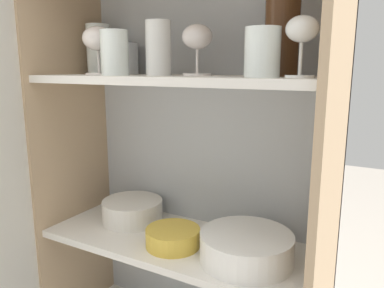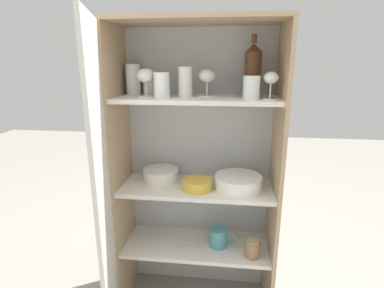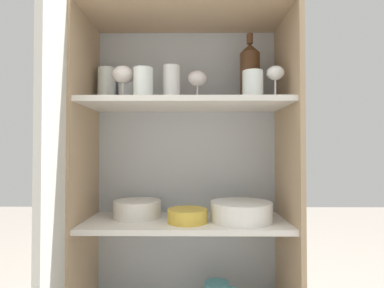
{
  "view_description": "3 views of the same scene",
  "coord_description": "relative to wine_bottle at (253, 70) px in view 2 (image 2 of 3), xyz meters",
  "views": [
    {
      "loc": [
        0.51,
        -0.68,
        1.15
      ],
      "look_at": [
        0.05,
        0.14,
        0.96
      ],
      "focal_mm": 35.0,
      "sensor_mm": 36.0,
      "label": 1
    },
    {
      "loc": [
        0.14,
        -1.26,
        1.29
      ],
      "look_at": [
        -0.03,
        0.17,
        0.89
      ],
      "focal_mm": 28.0,
      "sensor_mm": 36.0,
      "label": 2
    },
    {
      "loc": [
        0.03,
        -1.0,
        0.94
      ],
      "look_at": [
        0.02,
        0.16,
        0.97
      ],
      "focal_mm": 28.0,
      "sensor_mm": 36.0,
      "label": 3
    }
  ],
  "objects": [
    {
      "name": "storage_jar",
      "position": [
        0.04,
        -0.12,
        -0.87
      ],
      "size": [
        0.08,
        0.08,
        0.09
      ],
      "color": "#99704C",
      "rests_on": "shelf_board_lower"
    },
    {
      "name": "cupboard_back_panel",
      "position": [
        -0.26,
        0.11,
        -0.52
      ],
      "size": [
        0.8,
        0.02,
        1.46
      ],
      "primitive_type": "cube",
      "color": "#B2B7BC",
      "rests_on": "ground_plane"
    },
    {
      "name": "cupboard_side_right",
      "position": [
        0.13,
        -0.04,
        -0.52
      ],
      "size": [
        0.02,
        0.33,
        1.46
      ],
      "primitive_type": "cube",
      "color": "tan",
      "rests_on": "ground_plane"
    },
    {
      "name": "serving_spoon",
      "position": [
        -0.29,
        -0.09,
        -0.91
      ],
      "size": [
        0.17,
        0.07,
        0.01
      ],
      "color": "silver",
      "rests_on": "shelf_board_lower"
    },
    {
      "name": "tumbler_glass_1",
      "position": [
        -0.41,
        -0.1,
        -0.07
      ],
      "size": [
        0.07,
        0.07,
        0.12
      ],
      "color": "white",
      "rests_on": "shelf_board_upper"
    },
    {
      "name": "tumbler_glass_4",
      "position": [
        -0.5,
        0.05,
        -0.08
      ],
      "size": [
        0.08,
        0.08,
        0.09
      ],
      "color": "white",
      "rests_on": "shelf_board_upper"
    },
    {
      "name": "tumbler_glass_0",
      "position": [
        -0.01,
        -0.1,
        -0.07
      ],
      "size": [
        0.07,
        0.07,
        0.1
      ],
      "color": "white",
      "rests_on": "shelf_board_upper"
    },
    {
      "name": "wine_glass_2",
      "position": [
        0.07,
        -0.11,
        -0.04
      ],
      "size": [
        0.06,
        0.06,
        0.12
      ],
      "color": "white",
      "rests_on": "shelf_board_upper"
    },
    {
      "name": "shelf_board_middle",
      "position": [
        -0.26,
        -0.04,
        -0.58
      ],
      "size": [
        0.76,
        0.3,
        0.02
      ],
      "primitive_type": "cube",
      "color": "silver"
    },
    {
      "name": "wine_bottle",
      "position": [
        0.0,
        0.0,
        0.0
      ],
      "size": [
        0.08,
        0.08,
        0.28
      ],
      "color": "#4C2D19",
      "rests_on": "shelf_board_upper"
    },
    {
      "name": "shelf_board_upper",
      "position": [
        -0.26,
        -0.04,
        -0.13
      ],
      "size": [
        0.76,
        0.3,
        0.02
      ],
      "primitive_type": "cube",
      "color": "silver"
    },
    {
      "name": "plate_stack_white",
      "position": [
        -0.05,
        -0.06,
        -0.54
      ],
      "size": [
        0.23,
        0.23,
        0.07
      ],
      "color": "white",
      "rests_on": "shelf_board_middle"
    },
    {
      "name": "tumbler_glass_2",
      "position": [
        -0.58,
        0.03,
        -0.05
      ],
      "size": [
        0.07,
        0.07,
        0.15
      ],
      "color": "white",
      "rests_on": "shelf_board_upper"
    },
    {
      "name": "coffee_mug_primary",
      "position": [
        -0.13,
        -0.05,
        -0.86
      ],
      "size": [
        0.14,
        0.09,
        0.1
      ],
      "color": "teal",
      "rests_on": "shelf_board_lower"
    },
    {
      "name": "cupboard_side_left",
      "position": [
        -0.64,
        -0.04,
        -0.52
      ],
      "size": [
        0.02,
        0.33,
        1.46
      ],
      "primitive_type": "cube",
      "color": "tan",
      "rests_on": "ground_plane"
    },
    {
      "name": "wine_glass_0",
      "position": [
        -0.21,
        -0.02,
        -0.03
      ],
      "size": [
        0.08,
        0.08,
        0.13
      ],
      "color": "silver",
      "rests_on": "shelf_board_upper"
    },
    {
      "name": "wine_glass_1",
      "position": [
        -0.49,
        -0.07,
        -0.03
      ],
      "size": [
        0.08,
        0.08,
        0.13
      ],
      "color": "silver",
      "rests_on": "shelf_board_upper"
    },
    {
      "name": "cupboard_door",
      "position": [
        -0.6,
        -0.4,
        -0.52
      ],
      "size": [
        0.13,
        0.38,
        1.46
      ],
      "color": "silver",
      "rests_on": "ground_plane"
    },
    {
      "name": "cupboard_top_panel",
      "position": [
        -0.26,
        -0.04,
        0.21
      ],
      "size": [
        0.8,
        0.33,
        0.02
      ],
      "primitive_type": "cube",
      "color": "tan",
      "rests_on": "cupboard_side_left"
    },
    {
      "name": "mixing_bowl_large",
      "position": [
        -0.45,
        -0.0,
        -0.54
      ],
      "size": [
        0.19,
        0.19,
        0.07
      ],
      "color": "silver",
      "rests_on": "shelf_board_middle"
    },
    {
      "name": "serving_bowl_small",
      "position": [
        -0.25,
        -0.08,
        -0.55
      ],
      "size": [
        0.15,
        0.15,
        0.05
      ],
      "color": "gold",
      "rests_on": "shelf_board_middle"
    },
    {
      "name": "shelf_board_lower",
      "position": [
        -0.26,
        -0.04,
        -0.92
      ],
      "size": [
        0.76,
        0.3,
        0.02
      ],
      "primitive_type": "cube",
      "color": "silver"
    },
    {
      "name": "tumbler_glass_3",
      "position": [
        -0.31,
        -0.04,
        -0.05
      ],
      "size": [
        0.07,
        0.07,
        0.14
      ],
      "color": "white",
      "rests_on": "shelf_board_upper"
    }
  ]
}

